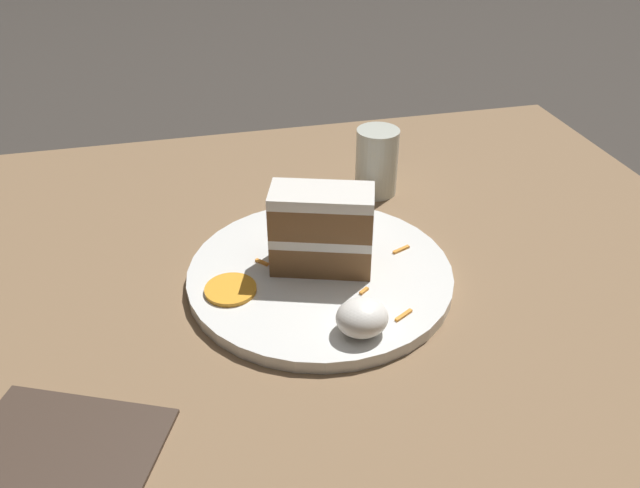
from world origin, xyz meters
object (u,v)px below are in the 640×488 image
object	(u,v)px
plate	(320,274)
cake_slice	(321,229)
cream_dollop	(362,318)
orange_garnish	(231,289)
drinking_glass	(376,166)

from	to	relation	value
plate	cake_slice	distance (m)	0.06
plate	cake_slice	bearing A→B (deg)	-113.15
cake_slice	cream_dollop	xyz separation A→B (m)	(-0.01, 0.12, -0.03)
cream_dollop	orange_garnish	xyz separation A→B (m)	(0.12, -0.10, -0.02)
plate	drinking_glass	world-z (taller)	drinking_glass
plate	orange_garnish	distance (m)	0.11
cream_dollop	drinking_glass	size ratio (longest dim) A/B	0.56
orange_garnish	plate	bearing A→B (deg)	-170.38
cake_slice	plate	bearing A→B (deg)	-5.29
cream_dollop	drinking_glass	distance (m)	0.32
plate	drinking_glass	bearing A→B (deg)	-123.97
plate	drinking_glass	distance (m)	0.23
cake_slice	cream_dollop	world-z (taller)	cake_slice
plate	orange_garnish	xyz separation A→B (m)	(0.11, 0.02, 0.01)
plate	cream_dollop	distance (m)	0.12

